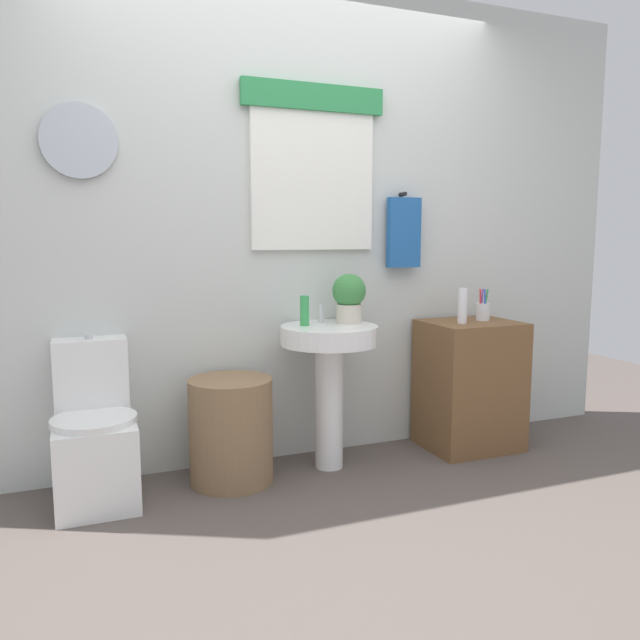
{
  "coord_description": "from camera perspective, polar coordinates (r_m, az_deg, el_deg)",
  "views": [
    {
      "loc": [
        -1.08,
        -2.12,
        1.24
      ],
      "look_at": [
        0.08,
        0.8,
        0.81
      ],
      "focal_mm": 34.64,
      "sensor_mm": 36.0,
      "label": 1
    }
  ],
  "objects": [
    {
      "name": "back_wall",
      "position": [
        3.44,
        -3.39,
        8.83
      ],
      "size": [
        4.4,
        0.18,
        2.6
      ],
      "color": "silver",
      "rests_on": "ground_plane"
    },
    {
      "name": "ground_plane",
      "position": [
        2.68,
        5.02,
        -19.86
      ],
      "size": [
        8.0,
        8.0,
        0.0
      ],
      "primitive_type": "plane",
      "color": "#564C47"
    },
    {
      "name": "toilet",
      "position": [
        3.15,
        -20.09,
        -10.28
      ],
      "size": [
        0.38,
        0.51,
        0.77
      ],
      "color": "white",
      "rests_on": "ground_plane"
    },
    {
      "name": "toothbrush_cup",
      "position": [
        3.75,
        14.82,
        0.8
      ],
      "size": [
        0.08,
        0.08,
        0.19
      ],
      "color": "silver",
      "rests_on": "wooden_cabinet"
    },
    {
      "name": "potted_plant",
      "position": [
        3.34,
        2.69,
        2.22
      ],
      "size": [
        0.18,
        0.18,
        0.27
      ],
      "color": "beige",
      "rests_on": "pedestal_sink"
    },
    {
      "name": "faucet",
      "position": [
        3.35,
        0.08,
        0.59
      ],
      "size": [
        0.03,
        0.03,
        0.1
      ],
      "primitive_type": "cylinder",
      "color": "silver",
      "rests_on": "pedestal_sink"
    },
    {
      "name": "lotion_bottle",
      "position": [
        3.58,
        13.03,
        1.29
      ],
      "size": [
        0.05,
        0.05,
        0.2
      ],
      "primitive_type": "cylinder",
      "color": "white",
      "rests_on": "wooden_cabinet"
    },
    {
      "name": "pedestal_sink",
      "position": [
        3.28,
        0.85,
        -3.82
      ],
      "size": [
        0.52,
        0.52,
        0.77
      ],
      "color": "white",
      "rests_on": "ground_plane"
    },
    {
      "name": "laundry_hamper",
      "position": [
        3.2,
        -8.21,
        -10.06
      ],
      "size": [
        0.42,
        0.42,
        0.53
      ],
      "primitive_type": "cylinder",
      "color": "#846647",
      "rests_on": "ground_plane"
    },
    {
      "name": "wooden_cabinet",
      "position": [
        3.75,
        13.63,
        -5.83
      ],
      "size": [
        0.53,
        0.44,
        0.75
      ],
      "primitive_type": "cube",
      "color": "brown",
      "rests_on": "ground_plane"
    },
    {
      "name": "soap_bottle",
      "position": [
        3.24,
        -1.44,
        0.86
      ],
      "size": [
        0.05,
        0.05,
        0.16
      ],
      "primitive_type": "cylinder",
      "color": "green",
      "rests_on": "pedestal_sink"
    }
  ]
}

